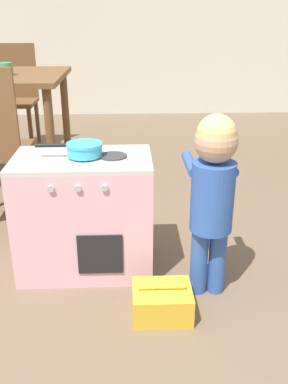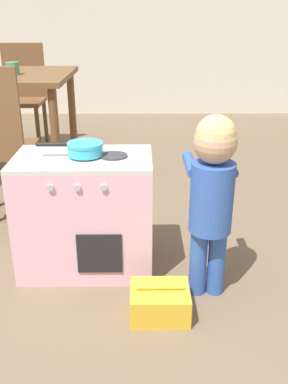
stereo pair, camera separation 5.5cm
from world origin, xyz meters
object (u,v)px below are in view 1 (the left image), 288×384
Objects in this scene: play_kitchen at (85,214)px; toy_basket at (162,302)px; child_figure at (213,184)px; dining_chair_far at (15,96)px; toy_pot at (84,148)px; cup_on_table at (6,69)px.

play_kitchen reaches higher than toy_basket.
dining_chair_far is (-1.31, 2.17, -0.03)m from child_figure.
cup_on_table is (-0.59, 1.10, 0.21)m from toy_pot.
toy_pot is at bearing -61.72° from cup_on_table.
toy_basket is at bearing -49.67° from toy_pot.
play_kitchen is 0.64m from child_figure.
dining_chair_far reaches higher than child_figure.
dining_chair_far reaches higher than cup_on_table.
toy_pot is (0.01, 0.00, 0.32)m from play_kitchen.
toy_basket is 0.26× the size of dining_chair_far.
dining_chair_far is 0.93m from cup_on_table.
dining_chair_far is (-0.77, 1.95, -0.12)m from toy_pot.
toy_pot is 3.44× the size of cup_on_table.
play_kitchen is 2.11m from dining_chair_far.
child_figure is (0.55, -0.22, 0.23)m from play_kitchen.
cup_on_table is at bearing 118.28° from toy_pot.
child_figure reaches higher than toy_pot.
child_figure is (0.54, -0.22, -0.09)m from toy_pot.
cup_on_table is at bearing 117.80° from play_kitchen.
toy_pot reaches higher than play_kitchen.
dining_chair_far reaches higher than play_kitchen.
dining_chair_far is (-1.10, 2.34, 0.43)m from toy_basket.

